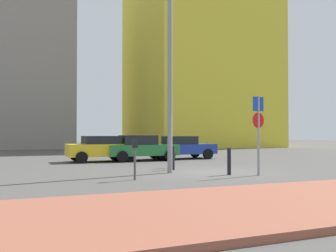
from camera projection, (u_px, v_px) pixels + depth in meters
The scene contains 12 objects.
ground_plane at pixel (211, 172), 15.28m from camera, with size 120.00×120.00×0.00m, color #4C4947.
parked_car_yellow at pixel (102, 148), 20.89m from camera, with size 4.04×2.10×1.46m.
parked_car_green at pixel (141, 148), 21.50m from camera, with size 4.19×1.94×1.50m.
parked_car_blue at pixel (180, 147), 23.12m from camera, with size 4.31×2.05×1.43m.
parking_sign_post at pixel (258, 125), 14.01m from camera, with size 0.59×0.16×3.04m.
parking_meter at pixel (135, 154), 12.61m from camera, with size 0.18×0.14×1.39m.
street_lamp at pixel (170, 54), 14.97m from camera, with size 0.70×0.36×8.41m.
traffic_bollard_near at pixel (173, 158), 16.02m from camera, with size 0.17×0.17×1.05m, color black.
traffic_bollard_mid at pixel (170, 157), 16.95m from camera, with size 0.17×0.17×0.98m, color #B7B7BC.
traffic_bollard_far at pixel (229, 161), 14.16m from camera, with size 0.15×0.15×1.05m, color black.
building_colorful_midrise at pixel (197, 39), 46.67m from camera, with size 15.28×16.13×27.32m, color gold.
building_under_construction at pixel (23, 76), 42.74m from camera, with size 10.31×15.04×16.55m, color gray.
Camera 1 is at (-7.40, -13.53, 1.60)m, focal length 39.16 mm.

